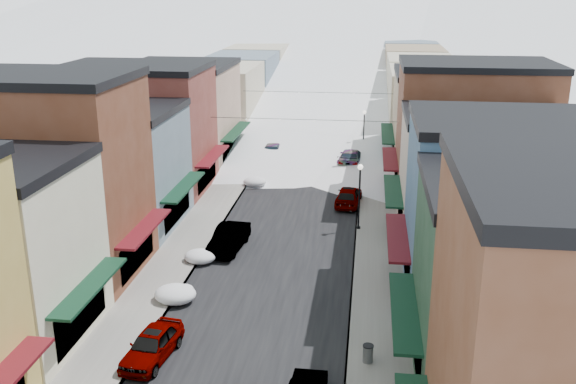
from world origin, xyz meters
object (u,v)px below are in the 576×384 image
(car_dark_hatch, at_px, (229,238))
(streetlamp_near, at_px, (360,188))
(car_silver_sedan, at_px, (152,345))
(trash_can, at_px, (368,353))

(car_dark_hatch, height_order, streetlamp_near, streetlamp_near)
(streetlamp_near, bearing_deg, car_silver_sedan, -117.13)
(trash_can, xyz_separation_m, streetlamp_near, (-0.85, 17.75, 2.64))
(car_silver_sedan, relative_size, trash_can, 4.97)
(car_silver_sedan, height_order, car_dark_hatch, car_dark_hatch)
(trash_can, bearing_deg, streetlamp_near, 92.74)
(car_silver_sedan, xyz_separation_m, streetlamp_near, (9.50, 18.54, 2.49))
(car_dark_hatch, bearing_deg, car_silver_sedan, -87.85)
(car_silver_sedan, distance_m, car_dark_hatch, 13.72)
(car_silver_sedan, bearing_deg, trash_can, 12.24)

